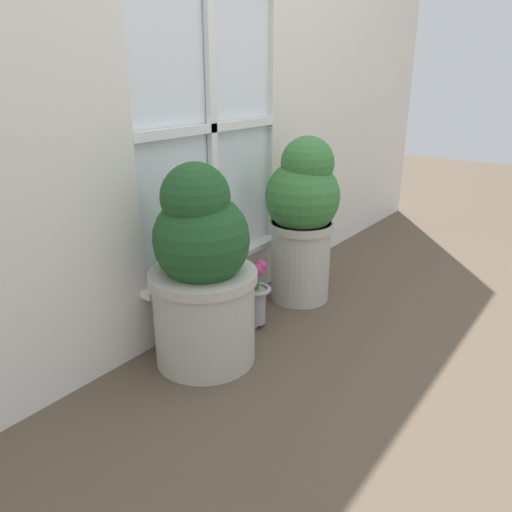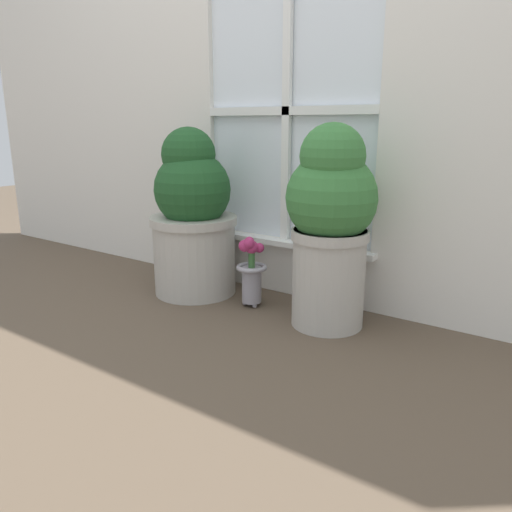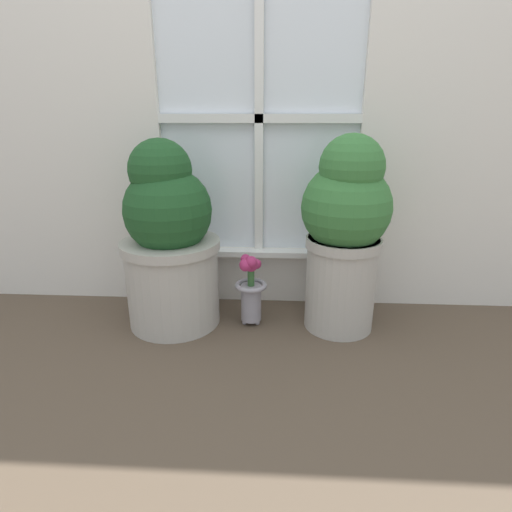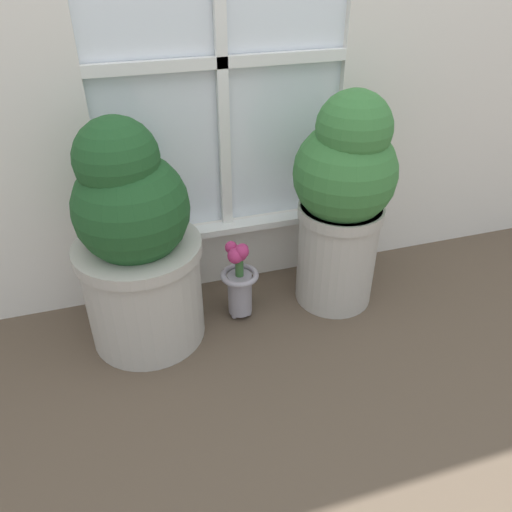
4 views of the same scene
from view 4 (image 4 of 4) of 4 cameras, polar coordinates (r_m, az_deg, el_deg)
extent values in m
plane|color=brown|center=(1.60, 2.03, -13.39)|extent=(10.00, 10.00, 0.00)
cube|color=silver|center=(1.93, -3.29, 0.90)|extent=(0.84, 0.05, 0.26)
cube|color=white|center=(1.68, -4.20, 21.41)|extent=(0.84, 0.02, 1.12)
cube|color=white|center=(1.66, -3.96, 21.23)|extent=(0.04, 0.02, 1.12)
cube|color=white|center=(1.66, -3.96, 21.23)|extent=(0.84, 0.02, 0.04)
cube|color=white|center=(1.84, -3.05, 3.23)|extent=(0.90, 0.06, 0.02)
cylinder|color=#B7B2A8|center=(1.66, -12.66, -3.87)|extent=(0.37, 0.37, 0.36)
cylinder|color=#B7B2A8|center=(1.57, -13.37, 0.84)|extent=(0.39, 0.39, 0.04)
cylinder|color=#38281E|center=(1.57, -13.43, 1.24)|extent=(0.34, 0.34, 0.01)
sphere|color=#1E4C23|center=(1.50, -14.04, 5.27)|extent=(0.34, 0.34, 0.34)
sphere|color=#1E4C23|center=(1.44, -15.63, 10.60)|extent=(0.24, 0.24, 0.24)
ellipsoid|color=#1E4C23|center=(1.56, -17.44, 4.95)|extent=(0.11, 0.17, 0.22)
cylinder|color=#B7B2A8|center=(1.81, 9.18, 0.29)|extent=(0.28, 0.28, 0.38)
cylinder|color=#B7B2A8|center=(1.72, 9.68, 5.08)|extent=(0.29, 0.29, 0.04)
cylinder|color=#38281E|center=(1.71, 9.72, 5.50)|extent=(0.25, 0.25, 0.01)
sphere|color=#387538|center=(1.66, 10.12, 9.29)|extent=(0.34, 0.34, 0.34)
sphere|color=#387538|center=(1.60, 11.14, 14.10)|extent=(0.24, 0.24, 0.24)
ellipsoid|color=#387538|center=(1.75, 8.75, 10.12)|extent=(0.25, 0.04, 0.25)
sphere|color=#99939E|center=(1.83, -2.06, -5.82)|extent=(0.02, 0.02, 0.02)
sphere|color=#99939E|center=(1.79, -2.49, -6.87)|extent=(0.02, 0.02, 0.02)
sphere|color=#99939E|center=(1.80, -0.84, -6.55)|extent=(0.02, 0.02, 0.02)
cylinder|color=#99939E|center=(1.75, -1.85, -4.26)|extent=(0.08, 0.08, 0.15)
torus|color=#99939E|center=(1.70, -1.89, -2.20)|extent=(0.13, 0.13, 0.02)
cylinder|color=#386633|center=(1.68, -1.92, -1.03)|extent=(0.03, 0.03, 0.08)
sphere|color=#B22D66|center=(1.65, -1.95, 0.32)|extent=(0.06, 0.06, 0.06)
sphere|color=#B22D66|center=(1.69, -1.64, 0.74)|extent=(0.04, 0.04, 0.04)
sphere|color=#B22D66|center=(1.65, -2.87, 1.00)|extent=(0.04, 0.04, 0.04)
sphere|color=#B22D66|center=(1.63, -2.39, 0.02)|extent=(0.05, 0.05, 0.05)
sphere|color=#B22D66|center=(1.62, -1.63, 0.51)|extent=(0.05, 0.05, 0.05)
camera|label=1|loc=(1.21, -92.70, -9.25)|focal=35.00mm
camera|label=2|loc=(1.62, 77.60, -8.62)|focal=35.00mm
camera|label=3|loc=(0.59, 70.17, -29.14)|focal=28.00mm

